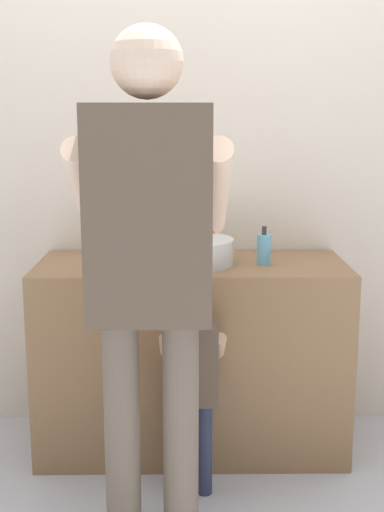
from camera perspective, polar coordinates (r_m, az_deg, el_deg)
ground_plane at (r=2.95m, az=0.03°, el=-18.14°), size 14.00×14.00×0.00m
back_wall at (r=3.18m, az=-0.09°, el=9.59°), size 4.40×0.08×2.70m
vanity_cabinet at (r=3.04m, az=-0.03°, el=-8.38°), size 1.33×0.54×0.85m
sink_basin at (r=2.89m, az=-0.03°, el=0.43°), size 0.36×0.36×0.11m
faucet at (r=3.10m, az=-0.07°, el=1.67°), size 0.18×0.14×0.18m
toothbrush_cup at (r=3.00m, az=-5.89°, el=0.72°), size 0.07×0.07×0.21m
soap_bottle at (r=2.90m, az=6.05°, el=0.59°), size 0.06×0.06×0.16m
child_toddler at (r=2.64m, az=0.06°, el=-9.88°), size 0.26×0.26×0.83m
adult_parent at (r=2.22m, az=-3.60°, el=0.75°), size 0.54×0.57×1.75m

